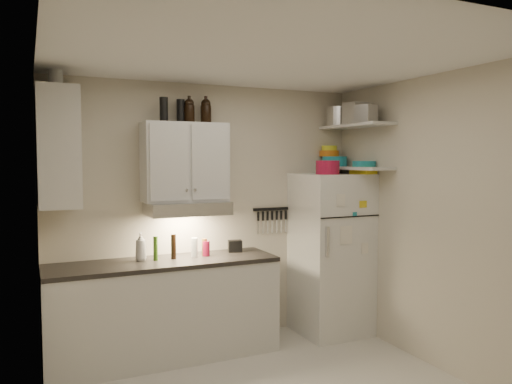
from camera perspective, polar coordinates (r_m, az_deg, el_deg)
name	(u,v)px	position (r m, az deg, el deg)	size (l,w,h in m)	color
ceiling	(276,55)	(3.76, 2.34, 15.37)	(3.20, 3.00, 0.02)	white
back_wall	(209,214)	(5.11, -5.42, -2.47)	(3.20, 0.02, 2.60)	beige
left_wall	(41,250)	(3.33, -23.39, -6.09)	(0.02, 3.00, 2.60)	beige
right_wall	(439,222)	(4.68, 20.20, -3.26)	(0.02, 3.00, 2.60)	beige
base_cabinet	(164,312)	(4.83, -10.44, -13.30)	(2.10, 0.60, 0.88)	silver
countertop	(164,263)	(4.72, -10.50, -7.95)	(2.10, 0.62, 0.04)	black
upper_cabinet	(185,162)	(4.82, -8.14, 3.39)	(0.80, 0.33, 0.75)	silver
side_cabinet	(58,148)	(4.49, -21.72, 4.74)	(0.33, 0.55, 1.00)	silver
range_hood	(187,208)	(4.78, -7.87, -1.83)	(0.76, 0.46, 0.12)	silver
fridge	(331,253)	(5.41, 8.57, -6.96)	(0.70, 0.68, 1.70)	silver
shelf_hi	(356,126)	(5.33, 11.33, 7.42)	(0.30, 0.95, 0.03)	silver
shelf_lo	(355,168)	(5.32, 11.26, 2.69)	(0.30, 0.95, 0.03)	silver
knife_strip	(271,209)	(5.35, 1.77, -1.95)	(0.42, 0.02, 0.03)	black
dutch_oven	(328,167)	(5.13, 8.19, 2.80)	(0.24, 0.24, 0.14)	maroon
book_stack	(363,170)	(5.25, 12.17, 2.42)	(0.18, 0.22, 0.08)	gold
spice_jar	(336,168)	(5.36, 9.15, 2.69)	(0.07, 0.07, 0.11)	silver
stock_pot	(340,117)	(5.57, 9.53, 8.48)	(0.28, 0.28, 0.20)	silver
tin_a	(356,113)	(5.24, 11.37, 8.81)	(0.21, 0.19, 0.21)	#AAAAAD
tin_b	(366,114)	(5.09, 12.45, 8.73)	(0.17, 0.17, 0.17)	#AAAAAD
bowl_teal	(335,161)	(5.58, 8.98, 3.47)	(0.27, 0.27, 0.11)	teal
bowl_orange	(329,154)	(5.62, 8.37, 4.37)	(0.22, 0.22, 0.07)	orange
bowl_yellow	(329,148)	(5.62, 8.38, 4.98)	(0.17, 0.17, 0.05)	#CCD625
plates	(364,164)	(5.29, 12.25, 3.16)	(0.24, 0.24, 0.06)	teal
growler_a	(189,110)	(4.87, -7.64, 9.22)	(0.10, 0.10, 0.24)	black
growler_b	(206,111)	(4.95, -5.75, 9.20)	(0.10, 0.10, 0.25)	black
thermos_a	(181,111)	(4.87, -8.61, 9.12)	(0.08, 0.08, 0.22)	black
thermos_b	(164,109)	(4.74, -10.49, 9.26)	(0.08, 0.08, 0.23)	black
side_jar	(56,79)	(4.61, -21.93, 11.93)	(0.12, 0.12, 0.16)	silver
soap_bottle	(141,245)	(4.73, -13.04, -5.90)	(0.11, 0.11, 0.29)	silver
pepper_mill	(204,247)	(4.87, -5.92, -6.30)	(0.05, 0.05, 0.17)	brown
oil_bottle	(156,248)	(4.71, -11.41, -6.34)	(0.04, 0.04, 0.22)	#345F17
vinegar_bottle	(174,247)	(4.75, -9.41, -6.17)	(0.05, 0.05, 0.23)	black
clear_bottle	(194,247)	(4.83, -7.06, -6.30)	(0.06, 0.06, 0.18)	silver
red_jar	(206,248)	(4.87, -5.73, -6.44)	(0.07, 0.07, 0.14)	maroon
caddy	(235,246)	(5.06, -2.41, -6.19)	(0.14, 0.10, 0.12)	black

